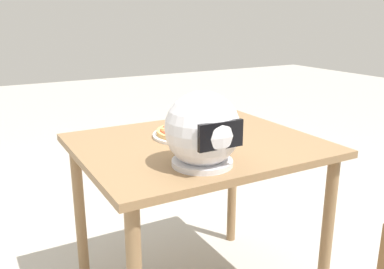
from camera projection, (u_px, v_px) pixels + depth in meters
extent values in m
cube|color=olive|center=(197.00, 145.00, 1.75)|extent=(0.99, 0.83, 0.03)
cylinder|color=olive|center=(232.00, 181.00, 2.36)|extent=(0.05, 0.05, 0.74)
cylinder|color=olive|center=(80.00, 216.00, 1.95)|extent=(0.05, 0.05, 0.74)
cylinder|color=olive|center=(327.00, 238.00, 1.76)|extent=(0.05, 0.05, 0.74)
cylinder|color=white|center=(187.00, 135.00, 1.82)|extent=(0.30, 0.30, 0.01)
cylinder|color=tan|center=(187.00, 132.00, 1.82)|extent=(0.27, 0.27, 0.02)
cylinder|color=red|center=(187.00, 129.00, 1.82)|extent=(0.24, 0.24, 0.00)
sphere|color=#234C1E|center=(172.00, 127.00, 1.81)|extent=(0.03, 0.03, 0.03)
sphere|color=#234C1E|center=(186.00, 130.00, 1.77)|extent=(0.03, 0.03, 0.03)
sphere|color=#234C1E|center=(194.00, 129.00, 1.79)|extent=(0.03, 0.03, 0.03)
sphere|color=#234C1E|center=(179.00, 127.00, 1.80)|extent=(0.04, 0.04, 0.04)
cylinder|color=#E0D172|center=(191.00, 123.00, 1.89)|extent=(0.02, 0.02, 0.01)
cylinder|color=#E0D172|center=(194.00, 128.00, 1.81)|extent=(0.02, 0.02, 0.02)
cylinder|color=#E0D172|center=(184.00, 130.00, 1.77)|extent=(0.02, 0.02, 0.02)
cylinder|color=#E0D172|center=(163.00, 129.00, 1.78)|extent=(0.02, 0.02, 0.01)
sphere|color=silver|center=(202.00, 129.00, 1.44)|extent=(0.27, 0.27, 0.27)
cylinder|color=silver|center=(202.00, 162.00, 1.47)|extent=(0.22, 0.22, 0.02)
cube|color=black|center=(221.00, 135.00, 1.34)|extent=(0.17, 0.02, 0.09)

